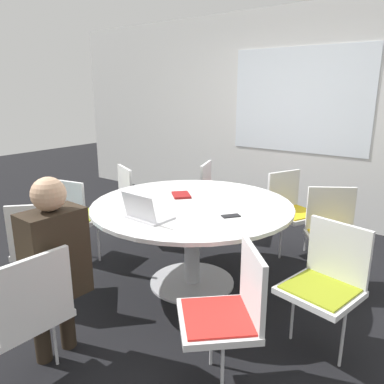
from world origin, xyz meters
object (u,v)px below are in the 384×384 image
(chair_0, at_px, (26,309))
(cell_phone, at_px, (231,216))
(chair_2, at_px, (326,278))
(laptop, at_px, (146,213))
(chair_7, at_px, (78,212))
(person_0, at_px, (54,258))
(chair_1, at_px, (229,308))
(chair_4, at_px, (291,206))
(chair_5, at_px, (216,193))
(chair_8, at_px, (42,241))
(spiral_notebook, at_px, (181,195))
(chair_3, at_px, (333,229))
(chair_6, at_px, (136,196))

(chair_0, xyz_separation_m, cell_phone, (0.45, 1.43, 0.24))
(chair_2, xyz_separation_m, laptop, (-1.24, -0.35, 0.29))
(laptop, bearing_deg, chair_7, -8.74)
(person_0, relative_size, cell_phone, 7.88)
(chair_1, distance_m, chair_4, 2.05)
(chair_1, xyz_separation_m, cell_phone, (-0.45, 0.75, 0.24))
(chair_1, relative_size, chair_5, 1.00)
(chair_7, relative_size, person_0, 0.71)
(chair_4, bearing_deg, laptop, 8.49)
(chair_1, bearing_deg, laptop, 28.22)
(person_0, distance_m, cell_phone, 1.30)
(chair_8, distance_m, cell_phone, 1.52)
(chair_2, relative_size, laptop, 2.64)
(person_0, distance_m, spiral_notebook, 1.41)
(chair_1, height_order, chair_3, same)
(chair_7, distance_m, person_0, 1.50)
(chair_0, height_order, chair_2, same)
(chair_3, height_order, cell_phone, chair_3)
(person_0, relative_size, spiral_notebook, 4.73)
(chair_5, bearing_deg, chair_0, -9.95)
(chair_2, distance_m, laptop, 1.32)
(chair_2, distance_m, spiral_notebook, 1.48)
(chair_3, bearing_deg, laptop, 18.02)
(chair_6, bearing_deg, chair_8, -51.00)
(chair_3, relative_size, person_0, 0.71)
(chair_7, bearing_deg, chair_2, -8.22)
(chair_3, xyz_separation_m, chair_7, (-2.18, -1.03, 0.00))
(spiral_notebook, bearing_deg, cell_phone, -18.45)
(person_0, xyz_separation_m, cell_phone, (0.52, 1.19, 0.05))
(chair_0, xyz_separation_m, laptop, (-0.02, 0.99, 0.29))
(chair_5, bearing_deg, laptop, -4.75)
(chair_6, relative_size, cell_phone, 5.61)
(chair_7, xyz_separation_m, cell_phone, (1.63, 0.20, 0.24))
(chair_0, bearing_deg, spiral_notebook, 9.97)
(chair_5, distance_m, chair_6, 0.93)
(spiral_notebook, bearing_deg, chair_0, -83.01)
(chair_4, bearing_deg, chair_2, 54.07)
(person_0, bearing_deg, spiral_notebook, 8.35)
(chair_4, relative_size, laptop, 2.64)
(chair_0, bearing_deg, cell_phone, -14.55)
(chair_5, xyz_separation_m, chair_7, (-0.71, -1.43, 0.00))
(chair_1, distance_m, chair_5, 2.41)
(chair_2, distance_m, cell_phone, 0.81)
(chair_0, bearing_deg, chair_8, 55.89)
(chair_4, height_order, chair_8, same)
(chair_4, height_order, chair_5, same)
(chair_2, height_order, chair_4, same)
(laptop, bearing_deg, chair_5, -71.77)
(chair_8, bearing_deg, laptop, -19.25)
(chair_5, bearing_deg, chair_7, -46.40)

